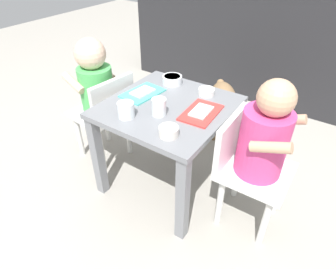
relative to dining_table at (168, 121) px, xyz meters
name	(u,v)px	position (x,y,z in m)	size (l,w,h in m)	color
ground_plane	(168,180)	(0.00, 0.00, -0.38)	(7.00, 7.00, 0.00)	#9E998E
kitchen_cabinet_back	(263,39)	(0.00, 1.28, 0.05)	(2.10, 0.37, 0.86)	#232326
dining_table	(168,121)	(0.00, 0.00, 0.00)	(0.54, 0.55, 0.47)	slate
seated_child_left	(97,87)	(-0.43, -0.02, 0.06)	(0.31, 0.31, 0.69)	silver
seated_child_right	(261,142)	(0.43, 0.01, 0.06)	(0.29, 0.29, 0.71)	silver
dog	(224,103)	(0.04, 0.56, -0.15)	(0.34, 0.44, 0.34)	olive
food_tray_left	(143,93)	(-0.16, 0.02, 0.09)	(0.15, 0.21, 0.02)	#4CC6BC
food_tray_right	(201,112)	(0.16, 0.02, 0.09)	(0.14, 0.21, 0.02)	red
water_cup_left	(159,108)	(0.02, -0.09, 0.12)	(0.06, 0.06, 0.07)	white
water_cup_right	(126,111)	(-0.09, -0.18, 0.12)	(0.07, 0.07, 0.07)	white
veggie_bowl_near	(207,91)	(0.10, 0.18, 0.10)	(0.08, 0.08, 0.03)	white
cereal_bowl_left_side	(172,79)	(-0.11, 0.19, 0.11)	(0.10, 0.10, 0.04)	white
veggie_bowl_far	(169,131)	(0.13, -0.19, 0.11)	(0.08, 0.08, 0.04)	silver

